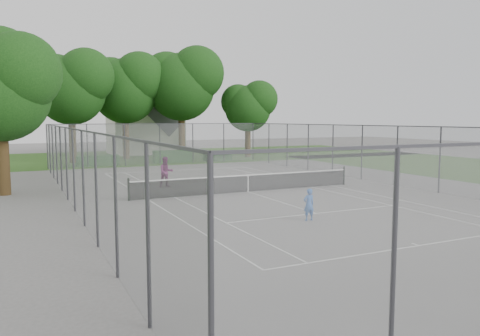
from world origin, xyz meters
name	(u,v)px	position (x,y,z in m)	size (l,w,h in m)	color
ground	(248,192)	(0.00, 0.00, 0.00)	(120.00, 120.00, 0.00)	slate
grass_far	(136,157)	(0.00, 26.00, 0.00)	(60.00, 20.00, 0.00)	#264C15
court_markings	(248,192)	(0.00, 0.00, 0.01)	(11.03, 23.83, 0.01)	silver
tennis_net	(248,183)	(0.00, 0.00, 0.51)	(12.87, 0.10, 1.10)	black
perimeter_fence	(248,158)	(0.00, 0.00, 1.81)	(18.08, 34.08, 3.52)	#38383D
tree_far_left	(72,85)	(-6.53, 21.77, 6.92)	(7.01, 6.40, 10.07)	#382714
tree_far_midleft	(126,86)	(-1.37, 23.80, 7.10)	(7.19, 6.56, 10.33)	#382714
tree_far_midright	(182,81)	(4.03, 22.79, 7.63)	(7.72, 7.05, 11.10)	#382714
tree_far_right	(249,105)	(10.49, 20.90, 5.36)	(5.44, 4.96, 7.81)	#382714
tree_side_front	(1,84)	(-11.71, 4.45, 5.64)	(5.72, 5.22, 8.22)	#382714
hedge_left	(98,161)	(-5.02, 18.24, 0.43)	(3.41, 1.02, 0.85)	#1B4E19
hedge_mid	(172,156)	(1.54, 18.42, 0.54)	(3.43, 0.98, 1.08)	#1B4E19
hedge_right	(218,156)	(5.99, 18.49, 0.39)	(2.59, 0.95, 0.78)	#1B4E19
house	(145,119)	(2.05, 30.20, 3.86)	(7.71, 5.97, 9.60)	silver
girl_player	(309,204)	(-1.05, -7.36, 0.62)	(0.46, 0.30, 1.25)	#3061B6
woman_player	(166,172)	(-3.43, 3.73, 0.87)	(0.84, 0.66, 1.74)	#71255C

